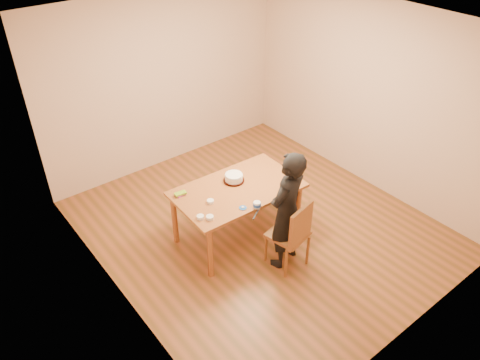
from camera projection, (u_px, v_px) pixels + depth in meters
room_shell at (244, 129)px, 5.80m from camera, size 4.00×4.50×2.70m
dining_table at (238, 189)px, 5.80m from camera, size 1.60×0.99×0.04m
dining_chair at (288, 234)px, 5.53m from camera, size 0.50×0.50×0.04m
cake_plate at (234, 180)px, 5.91m from camera, size 0.26×0.26×0.02m
cake at (234, 177)px, 5.88m from camera, size 0.23×0.23×0.07m
frosting_dome at (234, 174)px, 5.86m from camera, size 0.22×0.22×0.03m
frosting_tub at (257, 205)px, 5.45m from camera, size 0.08×0.08×0.08m
frosting_lid at (243, 208)px, 5.45m from camera, size 0.09×0.09×0.01m
frosting_dollop at (243, 207)px, 5.45m from camera, size 0.04×0.04×0.02m
ramekin_green at (200, 217)px, 5.29m from camera, size 0.08×0.08×0.04m
ramekin_yellow at (210, 201)px, 5.53m from camera, size 0.08×0.08×0.04m
ramekin_multi at (210, 217)px, 5.28m from camera, size 0.09×0.09×0.04m
candy_box_pink at (181, 195)px, 5.66m from camera, size 0.12×0.07×0.02m
candy_box_green at (180, 193)px, 5.65m from camera, size 0.15×0.09×0.02m
spatula at (255, 215)px, 5.34m from camera, size 0.15×0.10×0.01m
person at (287, 211)px, 5.38m from camera, size 0.64×0.50×1.54m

